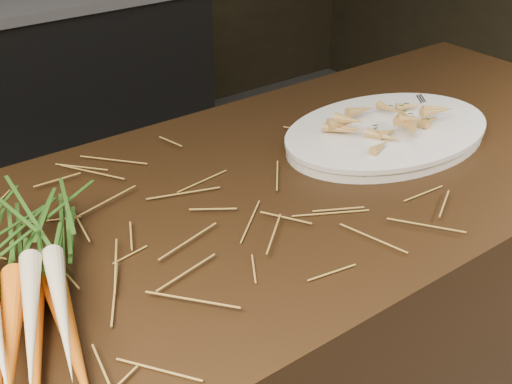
% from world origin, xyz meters
% --- Properties ---
extents(straw_bedding, '(1.40, 0.60, 0.02)m').
position_xyz_m(straw_bedding, '(0.00, 0.30, 0.91)').
color(straw_bedding, '#A1763C').
rests_on(straw_bedding, main_counter).
extents(root_veg_bunch, '(0.28, 0.51, 0.09)m').
position_xyz_m(root_veg_bunch, '(-0.14, 0.27, 0.95)').
color(root_veg_bunch, '#BF4811').
rests_on(root_veg_bunch, main_counter).
extents(serving_platter, '(0.47, 0.32, 0.02)m').
position_xyz_m(serving_platter, '(0.60, 0.30, 0.91)').
color(serving_platter, white).
rests_on(serving_platter, main_counter).
extents(roasted_veg_heap, '(0.23, 0.17, 0.05)m').
position_xyz_m(roasted_veg_heap, '(0.60, 0.30, 0.95)').
color(roasted_veg_heap, gold).
rests_on(roasted_veg_heap, serving_platter).
extents(serving_fork, '(0.11, 0.15, 0.00)m').
position_xyz_m(serving_fork, '(0.76, 0.27, 0.93)').
color(serving_fork, silver).
rests_on(serving_fork, serving_platter).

